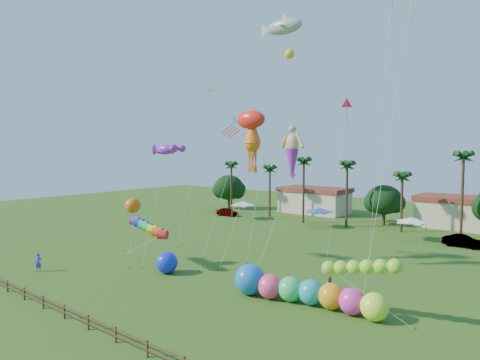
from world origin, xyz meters
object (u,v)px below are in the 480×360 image
Objects in this scene: blue_ball at (167,263)px; car_a at (227,212)px; car_b at (463,241)px; spectator_b at (329,287)px; caterpillar_inflatable at (301,291)px; spectator_a at (38,262)px.

car_a is at bearing 121.13° from blue_ball.
spectator_b is (-4.52, -26.44, 0.14)m from car_b.
caterpillar_inflatable reaches higher than car_b.
car_a is 36.26m from blue_ball.
blue_ball is (18.75, -31.04, 0.32)m from car_a.
spectator_a is at bearing -144.43° from blue_ball.
car_a is 38.57m from car_b.
car_b is 2.54× the size of spectator_a.
spectator_b is 2.84m from caterpillar_inflatable.
spectator_b is (25.57, 10.83, -0.00)m from spectator_a.
car_b is at bearing 72.18° from caterpillar_inflatable.
spectator_a is 0.85× the size of blue_ball.
blue_ball reaches higher than spectator_a.
caterpillar_inflatable is 5.90× the size of blue_ball.
spectator_a reaches higher than car_a.
caterpillar_inflatable is (-5.59, -29.06, 0.31)m from car_b.
spectator_a is at bearing -173.48° from car_a.
car_b is at bearing 12.49° from spectator_a.
blue_ball is at bearing -125.66° from spectator_b.
caterpillar_inflatable is (32.97, -30.18, 0.33)m from car_a.
blue_ball reaches higher than car_b.
caterpillar_inflatable reaches higher than spectator_a.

